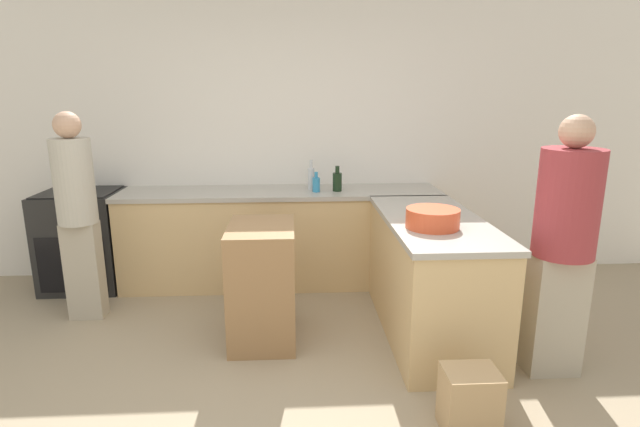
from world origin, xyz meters
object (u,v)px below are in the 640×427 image
(range_oven, at_px, (84,240))
(island_table, at_px, (262,283))
(vinegar_bottle_clear, at_px, (311,178))
(mixing_bowl, at_px, (433,218))
(person_by_range, at_px, (77,209))
(wine_bottle_dark, at_px, (337,181))
(paper_bag, at_px, (469,401))
(person_at_peninsula, at_px, (563,240))
(dish_soap_bottle, at_px, (316,184))

(range_oven, distance_m, island_table, 2.03)
(island_table, relative_size, vinegar_bottle_clear, 3.13)
(mixing_bowl, bearing_deg, vinegar_bottle_clear, 119.05)
(range_oven, xyz_separation_m, person_by_range, (0.26, -0.67, 0.45))
(wine_bottle_dark, distance_m, paper_bag, 2.37)
(mixing_bowl, distance_m, person_at_peninsula, 0.80)
(wine_bottle_dark, bearing_deg, dish_soap_bottle, -172.52)
(wine_bottle_dark, relative_size, person_at_peninsula, 0.14)
(vinegar_bottle_clear, bearing_deg, wine_bottle_dark, -19.78)
(person_by_range, bearing_deg, range_oven, 111.50)
(mixing_bowl, relative_size, person_by_range, 0.22)
(person_at_peninsula, bearing_deg, vinegar_bottle_clear, 131.30)
(mixing_bowl, xyz_separation_m, person_by_range, (-2.60, 0.67, -0.06))
(dish_soap_bottle, bearing_deg, range_oven, 177.84)
(island_table, distance_m, wine_bottle_dark, 1.35)
(range_oven, xyz_separation_m, vinegar_bottle_clear, (2.10, 0.03, 0.55))
(dish_soap_bottle, relative_size, person_by_range, 0.11)
(paper_bag, bearing_deg, wine_bottle_dark, 103.50)
(vinegar_bottle_clear, relative_size, person_by_range, 0.17)
(vinegar_bottle_clear, height_order, paper_bag, vinegar_bottle_clear)
(range_oven, distance_m, person_at_peninsula, 3.99)
(vinegar_bottle_clear, relative_size, person_at_peninsula, 0.17)
(dish_soap_bottle, xyz_separation_m, wine_bottle_dark, (0.19, 0.03, 0.02))
(person_by_range, xyz_separation_m, person_at_peninsula, (3.33, -1.00, -0.01))
(mixing_bowl, bearing_deg, paper_bag, -90.26)
(vinegar_bottle_clear, height_order, person_at_peninsula, person_at_peninsula)
(mixing_bowl, height_order, paper_bag, mixing_bowl)
(person_by_range, bearing_deg, person_at_peninsula, -16.69)
(vinegar_bottle_clear, bearing_deg, range_oven, -179.21)
(mixing_bowl, bearing_deg, person_at_peninsula, -24.25)
(island_table, bearing_deg, mixing_bowl, -11.49)
(dish_soap_bottle, distance_m, person_at_peninsula, 2.15)
(vinegar_bottle_clear, height_order, wine_bottle_dark, vinegar_bottle_clear)
(island_table, height_order, dish_soap_bottle, dish_soap_bottle)
(wine_bottle_dark, distance_m, person_at_peninsula, 2.04)
(dish_soap_bottle, relative_size, wine_bottle_dark, 0.79)
(mixing_bowl, relative_size, person_at_peninsula, 0.22)
(dish_soap_bottle, bearing_deg, island_table, -113.47)
(range_oven, height_order, wine_bottle_dark, wine_bottle_dark)
(island_table, distance_m, mixing_bowl, 1.30)
(dish_soap_bottle, height_order, paper_bag, dish_soap_bottle)
(vinegar_bottle_clear, distance_m, person_at_peninsula, 2.26)
(paper_bag, bearing_deg, person_at_peninsula, 37.07)
(mixing_bowl, distance_m, dish_soap_bottle, 1.45)
(mixing_bowl, relative_size, paper_bag, 1.00)
(vinegar_bottle_clear, distance_m, person_by_range, 1.97)
(range_oven, distance_m, vinegar_bottle_clear, 2.17)
(dish_soap_bottle, height_order, vinegar_bottle_clear, vinegar_bottle_clear)
(island_table, xyz_separation_m, dish_soap_bottle, (0.44, 1.02, 0.54))
(mixing_bowl, height_order, wine_bottle_dark, wine_bottle_dark)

